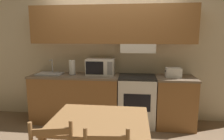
{
  "coord_description": "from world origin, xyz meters",
  "views": [
    {
      "loc": [
        0.43,
        -3.85,
        1.64
      ],
      "look_at": [
        0.05,
        -0.54,
        1.06
      ],
      "focal_mm": 32.0,
      "sensor_mm": 36.0,
      "label": 1
    }
  ],
  "objects": [
    {
      "name": "toaster",
      "position": [
        1.11,
        -0.29,
        1.0
      ],
      "size": [
        0.28,
        0.2,
        0.17
      ],
      "color": "white",
      "rests_on": "lower_counter_right_stub"
    },
    {
      "name": "paper_towel_roll",
      "position": [
        -0.74,
        -0.26,
        1.05
      ],
      "size": [
        0.13,
        0.13,
        0.27
      ],
      "color": "black",
      "rests_on": "lower_counter_main"
    },
    {
      "name": "lower_counter_right_stub",
      "position": [
        1.16,
        -0.29,
        0.46
      ],
      "size": [
        0.69,
        0.6,
        0.91
      ],
      "color": "#936033",
      "rests_on": "ground_plane"
    },
    {
      "name": "lower_counter_main",
      "position": [
        -0.68,
        -0.29,
        0.46
      ],
      "size": [
        1.66,
        0.6,
        0.91
      ],
      "color": "#936033",
      "rests_on": "ground_plane"
    },
    {
      "name": "ground_plane",
      "position": [
        0.0,
        0.0,
        0.0
      ],
      "size": [
        16.0,
        16.0,
        0.0
      ],
      "primitive_type": "plane",
      "color": "#7F664C"
    },
    {
      "name": "dining_table",
      "position": [
        0.08,
        -1.89,
        0.66
      ],
      "size": [
        1.02,
        0.8,
        0.77
      ],
      "color": "#9E7042",
      "rests_on": "ground_plane"
    },
    {
      "name": "microwave",
      "position": [
        -0.2,
        -0.2,
        1.06
      ],
      "size": [
        0.52,
        0.34,
        0.3
      ],
      "color": "white",
      "rests_on": "lower_counter_main"
    },
    {
      "name": "wall_back",
      "position": [
        0.01,
        -0.07,
        1.54
      ],
      "size": [
        5.39,
        0.38,
        2.55
      ],
      "color": "beige",
      "rests_on": "ground_plane"
    },
    {
      "name": "stove_range",
      "position": [
        0.48,
        -0.29,
        0.46
      ],
      "size": [
        0.65,
        0.58,
        0.91
      ],
      "color": "white",
      "rests_on": "ground_plane"
    },
    {
      "name": "sink_basin",
      "position": [
        -1.17,
        -0.29,
        0.93
      ],
      "size": [
        0.46,
        0.34,
        0.27
      ],
      "color": "#B7BABF",
      "rests_on": "lower_counter_main"
    }
  ]
}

